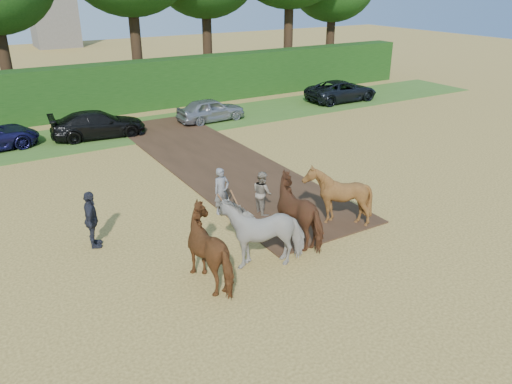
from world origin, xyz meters
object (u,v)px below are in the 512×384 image
Objects in this scene: parked_cars at (130,119)px; plough_team at (281,219)px; spectator_near at (262,193)px; spectator_far at (92,220)px.

plough_team is at bearing -90.57° from parked_cars.
plough_team is 0.19× the size of parked_cars.
plough_team is 14.93m from parked_cars.
plough_team reaches higher than parked_cars.
spectator_far is (-5.71, 0.64, 0.14)m from spectator_near.
parked_cars is at bearing -5.57° from spectator_far.
plough_team reaches higher than spectator_far.
spectator_far is at bearing 148.03° from plough_team.
spectator_near is 2.55m from plough_team.
parked_cars is (0.15, 14.93, -0.31)m from plough_team.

